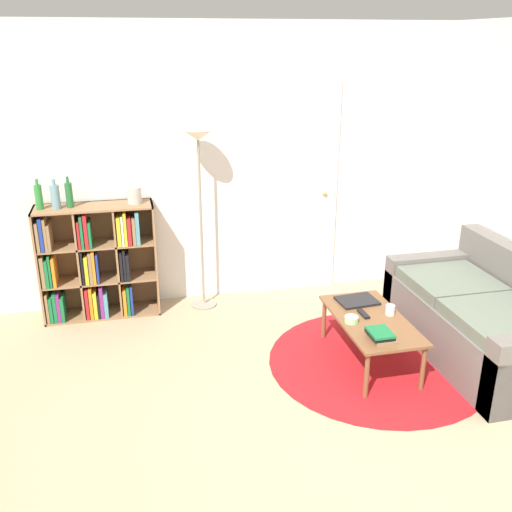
# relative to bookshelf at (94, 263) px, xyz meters

# --- Properties ---
(ground_plane) EXTENTS (14.00, 14.00, 0.00)m
(ground_plane) POSITION_rel_bookshelf_xyz_m (1.44, -2.49, -0.51)
(ground_plane) COLOR tan
(wall_back) EXTENTS (7.17, 0.11, 2.60)m
(wall_back) POSITION_rel_bookshelf_xyz_m (1.46, 0.21, 0.78)
(wall_back) COLOR silver
(wall_back) RESTS_ON ground_plane
(rug) EXTENTS (1.74, 1.74, 0.01)m
(rug) POSITION_rel_bookshelf_xyz_m (2.21, -1.40, -0.51)
(rug) COLOR #B2191E
(rug) RESTS_ON ground_plane
(bookshelf) EXTENTS (1.04, 0.34, 1.05)m
(bookshelf) POSITION_rel_bookshelf_xyz_m (0.00, 0.00, 0.00)
(bookshelf) COLOR #936B47
(bookshelf) RESTS_ON ground_plane
(floor_lamp) EXTENTS (0.27, 0.27, 1.70)m
(floor_lamp) POSITION_rel_bookshelf_xyz_m (0.99, -0.04, 0.90)
(floor_lamp) COLOR gray
(floor_lamp) RESTS_ON ground_plane
(couch) EXTENTS (0.89, 1.71, 0.83)m
(couch) POSITION_rel_bookshelf_xyz_m (3.12, -1.44, -0.22)
(couch) COLOR #66605B
(couch) RESTS_ON ground_plane
(coffee_table) EXTENTS (0.52, 0.99, 0.39)m
(coffee_table) POSITION_rel_bookshelf_xyz_m (2.14, -1.37, -0.16)
(coffee_table) COLOR brown
(coffee_table) RESTS_ON ground_plane
(laptop) EXTENTS (0.34, 0.27, 0.02)m
(laptop) POSITION_rel_bookshelf_xyz_m (2.14, -1.06, -0.12)
(laptop) COLOR black
(laptop) RESTS_ON coffee_table
(bowl) EXTENTS (0.11, 0.11, 0.05)m
(bowl) POSITION_rel_bookshelf_xyz_m (1.96, -1.40, -0.10)
(bowl) COLOR #9ED193
(bowl) RESTS_ON coffee_table
(book_stack_on_table) EXTENTS (0.18, 0.21, 0.07)m
(book_stack_on_table) POSITION_rel_bookshelf_xyz_m (2.06, -1.70, -0.09)
(book_stack_on_table) COLOR olive
(book_stack_on_table) RESTS_ON coffee_table
(cup) EXTENTS (0.07, 0.07, 0.08)m
(cup) POSITION_rel_bookshelf_xyz_m (2.31, -1.34, -0.09)
(cup) COLOR white
(cup) RESTS_ON coffee_table
(remote) EXTENTS (0.05, 0.16, 0.02)m
(remote) POSITION_rel_bookshelf_xyz_m (2.10, -1.30, -0.12)
(remote) COLOR black
(remote) RESTS_ON coffee_table
(bottle_left) EXTENTS (0.06, 0.06, 0.27)m
(bottle_left) POSITION_rel_bookshelf_xyz_m (-0.40, -0.01, 0.65)
(bottle_left) COLOR #2D8438
(bottle_left) RESTS_ON bookshelf
(bottle_middle) EXTENTS (0.08, 0.08, 0.26)m
(bottle_middle) POSITION_rel_bookshelf_xyz_m (-0.26, -0.02, 0.65)
(bottle_middle) COLOR #6B93A3
(bottle_middle) RESTS_ON bookshelf
(bottle_right) EXTENTS (0.06, 0.06, 0.27)m
(bottle_right) POSITION_rel_bookshelf_xyz_m (-0.14, -0.00, 0.66)
(bottle_right) COLOR #236633
(bottle_right) RESTS_ON bookshelf
(vase_on_shelf) EXTENTS (0.12, 0.12, 0.15)m
(vase_on_shelf) POSITION_rel_bookshelf_xyz_m (0.41, 0.00, 0.62)
(vase_on_shelf) COLOR #B7B2A8
(vase_on_shelf) RESTS_ON bookshelf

